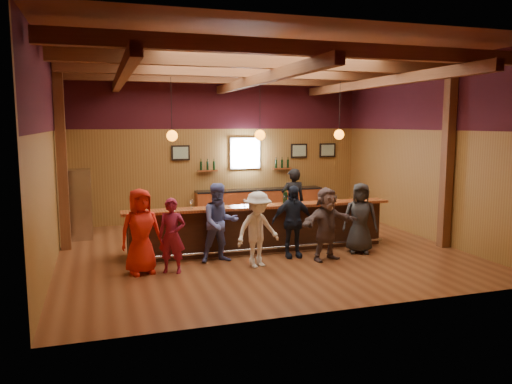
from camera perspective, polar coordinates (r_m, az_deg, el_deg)
room at (r=11.50m, az=0.37°, el=9.08°), size 9.04×9.00×4.52m
bar_counter at (r=11.84m, az=0.30°, el=-4.07°), size 6.30×1.07×1.11m
back_bar_cabinet at (r=15.55m, az=0.40°, el=-1.37°), size 4.00×0.52×0.95m
window at (r=15.47m, az=-1.26°, el=4.45°), size 0.95×0.09×0.95m
framed_pictures at (r=15.73m, az=1.79°, el=4.68°), size 5.35×0.05×0.45m
wine_shelves at (r=15.44m, az=-1.19°, el=2.84°), size 3.00×0.18×0.30m
pendant_lights at (r=11.44m, az=0.46°, el=6.56°), size 4.24×0.24×1.37m
stainless_fridge at (r=13.64m, az=-19.73°, el=-1.33°), size 0.70×0.70×1.80m
customer_orange at (r=10.13m, az=-13.03°, el=-4.40°), size 0.94×0.73×1.70m
customer_redvest at (r=10.07m, az=-9.58°, el=-4.95°), size 0.65×0.55×1.51m
customer_denim at (r=10.72m, az=-4.16°, el=-3.53°), size 0.87×0.70×1.71m
customer_white at (r=10.32m, az=0.19°, el=-4.32°), size 1.16×0.88×1.58m
customer_navy at (r=11.10m, az=4.18°, el=-3.39°), size 0.97×0.45×1.62m
customer_brown at (r=10.95m, az=8.06°, el=-3.62°), size 1.56×0.82×1.60m
customer_dark at (r=11.71m, az=11.80°, el=-2.92°), size 0.93×0.79×1.62m
bartender at (r=13.29m, az=4.25°, el=-1.14°), size 0.66×0.45×1.79m
ice_bucket at (r=11.40m, az=0.72°, el=-0.89°), size 0.23×0.23×0.25m
bottle_a at (r=11.69m, az=3.27°, el=-0.70°), size 0.07×0.07×0.31m
bottle_b at (r=11.76m, az=3.44°, el=-0.60°), size 0.07×0.07×0.33m
glass_a at (r=10.93m, az=-12.44°, el=-1.40°), size 0.08×0.08×0.19m
glass_b at (r=10.91m, az=-9.44°, el=-1.35°), size 0.08×0.08×0.19m
glass_c at (r=11.05m, az=-7.40°, el=-1.16°), size 0.09×0.09×0.19m
glass_d at (r=11.05m, az=-4.10°, el=-1.22°), size 0.07×0.07×0.17m
glass_e at (r=11.26m, az=-1.33°, el=-1.01°), size 0.08×0.08×0.17m
glass_f at (r=11.63m, az=3.29°, el=-0.68°), size 0.08×0.08×0.19m
glass_g at (r=12.00m, az=7.30°, el=-0.46°), size 0.08×0.08×0.19m
glass_h at (r=12.12m, az=8.65°, el=-0.41°), size 0.08×0.08×0.19m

